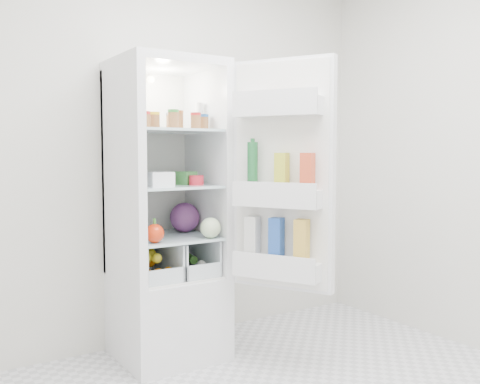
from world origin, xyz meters
TOP-DOWN VIEW (x-y plane):
  - room_walls at (0.00, 0.00)m, footprint 3.02×3.02m
  - refrigerator at (-0.20, 1.25)m, footprint 0.60×0.60m
  - shelf_low at (-0.20, 1.19)m, footprint 0.49×0.53m
  - shelf_mid at (-0.20, 1.19)m, footprint 0.49×0.53m
  - shelf_top at (-0.20, 1.19)m, footprint 0.49×0.53m
  - crisper_left at (-0.32, 1.19)m, footprint 0.23×0.46m
  - crisper_right at (-0.08, 1.19)m, footprint 0.23×0.46m
  - condiment_jars at (-0.21, 1.13)m, footprint 0.46×0.34m
  - squeeze_bottle at (0.01, 1.18)m, footprint 0.05×0.05m
  - tub_white at (-0.30, 1.07)m, footprint 0.15×0.15m
  - tub_cream at (-0.26, 1.16)m, footprint 0.13×0.13m
  - tin_red at (-0.07, 1.07)m, footprint 0.11×0.11m
  - foil_tray at (-0.36, 1.29)m, footprint 0.17×0.13m
  - tub_green at (-0.10, 1.18)m, footprint 0.14×0.16m
  - red_cabbage at (-0.05, 1.27)m, footprint 0.19×0.19m
  - bell_pepper at (-0.37, 1.00)m, footprint 0.11×0.11m
  - mushroom_bowl at (-0.36, 1.23)m, footprint 0.17×0.17m
  - salad_bag at (-0.03, 0.97)m, footprint 0.12×0.12m
  - citrus_pile at (-0.33, 1.12)m, footprint 0.20×0.24m
  - veg_pile at (-0.07, 1.18)m, footprint 0.16×0.30m
  - fridge_door at (0.25, 0.65)m, footprint 0.41×0.56m

SIDE VIEW (x-z plane):
  - veg_pile at x=-0.07m, z-range 0.51..0.61m
  - citrus_pile at x=-0.33m, z-range 0.51..0.67m
  - crisper_left at x=-0.32m, z-range 0.50..0.72m
  - crisper_right at x=-0.08m, z-range 0.50..0.72m
  - refrigerator at x=-0.20m, z-range -0.23..1.57m
  - shelf_low at x=-0.20m, z-range 0.73..0.75m
  - mushroom_bowl at x=-0.36m, z-range 0.75..0.81m
  - bell_pepper at x=-0.37m, z-range 0.75..0.85m
  - salad_bag at x=-0.03m, z-range 0.75..0.87m
  - red_cabbage at x=-0.05m, z-range 0.75..0.93m
  - shelf_mid at x=-0.20m, z-range 1.04..1.06m
  - foil_tray at x=-0.36m, z-range 1.06..1.10m
  - tin_red at x=-0.07m, z-range 1.06..1.12m
  - fridge_door at x=0.25m, z-range 0.44..1.74m
  - tub_cream at x=-0.26m, z-range 1.06..1.13m
  - tub_green at x=-0.10m, z-range 1.06..1.14m
  - tub_white at x=-0.30m, z-range 1.06..1.14m
  - shelf_top at x=-0.20m, z-range 1.37..1.39m
  - condiment_jars at x=-0.21m, z-range 1.39..1.47m
  - squeeze_bottle at x=0.01m, z-range 1.39..1.56m
  - room_walls at x=0.00m, z-range 0.29..2.90m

